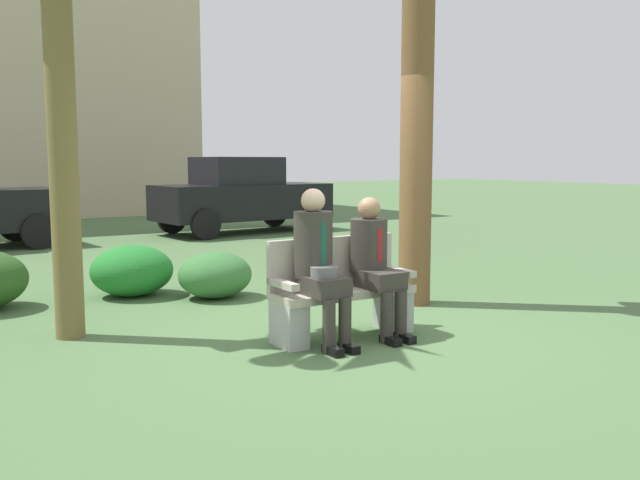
{
  "coord_description": "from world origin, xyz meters",
  "views": [
    {
      "loc": [
        -3.55,
        -4.97,
        1.59
      ],
      "look_at": [
        -0.16,
        0.42,
        0.85
      ],
      "focal_mm": 38.16,
      "sensor_mm": 36.0,
      "label": 1
    }
  ],
  "objects_px": {
    "shrub_near_bench": "(132,271)",
    "park_bench": "(341,294)",
    "seated_man_right": "(375,259)",
    "shrub_far_lawn": "(215,275)",
    "parked_car_far": "(242,195)",
    "seated_man_left": "(318,259)"
  },
  "relations": [
    {
      "from": "shrub_far_lawn",
      "to": "park_bench",
      "type": "bearing_deg",
      "value": -83.38
    },
    {
      "from": "shrub_near_bench",
      "to": "seated_man_left",
      "type": "bearing_deg",
      "value": -76.22
    },
    {
      "from": "park_bench",
      "to": "shrub_near_bench",
      "type": "distance_m",
      "value": 3.05
    },
    {
      "from": "shrub_near_bench",
      "to": "park_bench",
      "type": "bearing_deg",
      "value": -70.0
    },
    {
      "from": "seated_man_left",
      "to": "parked_car_far",
      "type": "xyz_separation_m",
      "value": [
        3.51,
        8.81,
        0.09
      ]
    },
    {
      "from": "seated_man_left",
      "to": "parked_car_far",
      "type": "bearing_deg",
      "value": 68.3
    },
    {
      "from": "seated_man_left",
      "to": "shrub_far_lawn",
      "type": "xyz_separation_m",
      "value": [
        0.05,
        2.35,
        -0.48
      ]
    },
    {
      "from": "shrub_far_lawn",
      "to": "parked_car_far",
      "type": "xyz_separation_m",
      "value": [
        3.46,
        6.46,
        0.57
      ]
    },
    {
      "from": "seated_man_left",
      "to": "seated_man_right",
      "type": "xyz_separation_m",
      "value": [
        0.6,
        -0.0,
        -0.04
      ]
    },
    {
      "from": "seated_man_left",
      "to": "seated_man_right",
      "type": "relative_size",
      "value": 1.07
    },
    {
      "from": "shrub_near_bench",
      "to": "parked_car_far",
      "type": "distance_m",
      "value": 7.23
    },
    {
      "from": "seated_man_right",
      "to": "shrub_far_lawn",
      "type": "xyz_separation_m",
      "value": [
        -0.55,
        2.36,
        -0.44
      ]
    },
    {
      "from": "park_bench",
      "to": "seated_man_right",
      "type": "xyz_separation_m",
      "value": [
        0.29,
        -0.12,
        0.31
      ]
    },
    {
      "from": "shrub_far_lawn",
      "to": "parked_car_far",
      "type": "height_order",
      "value": "parked_car_far"
    },
    {
      "from": "park_bench",
      "to": "seated_man_left",
      "type": "height_order",
      "value": "seated_man_left"
    },
    {
      "from": "park_bench",
      "to": "seated_man_right",
      "type": "bearing_deg",
      "value": -22.74
    },
    {
      "from": "seated_man_left",
      "to": "parked_car_far",
      "type": "height_order",
      "value": "parked_car_far"
    },
    {
      "from": "shrub_far_lawn",
      "to": "parked_car_far",
      "type": "relative_size",
      "value": 0.21
    },
    {
      "from": "park_bench",
      "to": "shrub_near_bench",
      "type": "height_order",
      "value": "park_bench"
    },
    {
      "from": "seated_man_right",
      "to": "shrub_far_lawn",
      "type": "bearing_deg",
      "value": 103.14
    },
    {
      "from": "shrub_far_lawn",
      "to": "parked_car_far",
      "type": "bearing_deg",
      "value": 61.85
    },
    {
      "from": "seated_man_right",
      "to": "shrub_near_bench",
      "type": "height_order",
      "value": "seated_man_right"
    }
  ]
}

